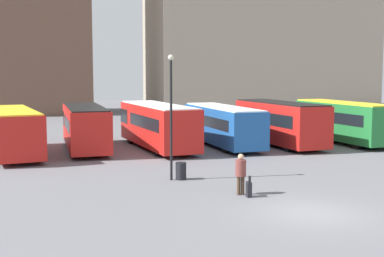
% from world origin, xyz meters
% --- Properties ---
extents(ground_plane, '(160.00, 160.00, 0.00)m').
position_xyz_m(ground_plane, '(0.00, 0.00, 0.00)').
color(ground_plane, slate).
extents(bus_0, '(4.13, 10.02, 2.90)m').
position_xyz_m(bus_0, '(-11.59, 17.47, 1.58)').
color(bus_0, red).
rests_on(bus_0, ground_plane).
extents(bus_1, '(2.66, 9.27, 2.95)m').
position_xyz_m(bus_1, '(-7.05, 18.52, 1.60)').
color(bus_1, red).
rests_on(bus_1, ground_plane).
extents(bus_2, '(3.75, 10.45, 3.03)m').
position_xyz_m(bus_2, '(-2.20, 18.06, 1.65)').
color(bus_2, red).
rests_on(bus_2, ground_plane).
extents(bus_3, '(3.01, 9.98, 2.81)m').
position_xyz_m(bus_3, '(2.48, 18.00, 1.53)').
color(bus_3, '#1E56A3').
rests_on(bus_3, ground_plane).
extents(bus_4, '(3.55, 9.40, 3.10)m').
position_xyz_m(bus_4, '(6.54, 17.32, 1.68)').
color(bus_4, red).
rests_on(bus_4, ground_plane).
extents(bus_5, '(3.41, 9.44, 3.03)m').
position_xyz_m(bus_5, '(11.57, 17.20, 1.64)').
color(bus_5, '#237A38').
rests_on(bus_5, ground_plane).
extents(traveler, '(0.51, 0.51, 1.78)m').
position_xyz_m(traveler, '(-1.52, 3.46, 1.06)').
color(traveler, '#4C3828').
rests_on(traveler, ground_plane).
extents(suitcase, '(0.23, 0.40, 0.93)m').
position_xyz_m(suitcase, '(-1.33, 2.98, 0.33)').
color(suitcase, black).
rests_on(suitcase, ground_plane).
extents(lamp_post_1, '(0.28, 0.28, 6.07)m').
position_xyz_m(lamp_post_1, '(-3.70, 7.27, 3.55)').
color(lamp_post_1, black).
rests_on(lamp_post_1, ground_plane).
extents(trash_bin, '(0.52, 0.52, 0.85)m').
position_xyz_m(trash_bin, '(-3.22, 7.26, 0.42)').
color(trash_bin, black).
rests_on(trash_bin, ground_plane).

